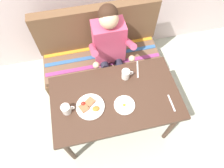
# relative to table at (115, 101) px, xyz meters

# --- Properties ---
(ground_plane) EXTENTS (8.00, 8.00, 0.00)m
(ground_plane) POSITION_rel_table_xyz_m (0.00, 0.00, -0.65)
(ground_plane) COLOR #ACB4A2
(table) EXTENTS (1.20, 0.70, 0.73)m
(table) POSITION_rel_table_xyz_m (0.00, 0.00, 0.00)
(table) COLOR #412A1E
(table) RESTS_ON ground
(couch) EXTENTS (1.44, 0.56, 1.00)m
(couch) POSITION_rel_table_xyz_m (0.00, 0.76, -0.32)
(couch) COLOR brown
(couch) RESTS_ON ground
(person) EXTENTS (0.45, 0.61, 1.21)m
(person) POSITION_rel_table_xyz_m (0.08, 0.59, 0.09)
(person) COLOR #BF4364
(person) RESTS_ON ground
(plate_breakfast) EXTENTS (0.26, 0.26, 0.05)m
(plate_breakfast) POSITION_rel_table_xyz_m (-0.25, -0.05, 0.09)
(plate_breakfast) COLOR white
(plate_breakfast) RESTS_ON table
(plate_eggs) EXTENTS (0.19, 0.19, 0.04)m
(plate_eggs) POSITION_rel_table_xyz_m (0.06, -0.10, 0.09)
(plate_eggs) COLOR white
(plate_eggs) RESTS_ON table
(coffee_mug) EXTENTS (0.12, 0.08, 0.10)m
(coffee_mug) POSITION_rel_table_xyz_m (0.15, 0.19, 0.13)
(coffee_mug) COLOR white
(coffee_mug) RESTS_ON table
(coffee_mug_second) EXTENTS (0.12, 0.08, 0.10)m
(coffee_mug_second) POSITION_rel_table_xyz_m (-0.45, -0.04, 0.13)
(coffee_mug_second) COLOR white
(coffee_mug_second) RESTS_ON table
(fork) EXTENTS (0.01, 0.17, 0.00)m
(fork) POSITION_rel_table_xyz_m (0.48, -0.17, 0.08)
(fork) COLOR silver
(fork) RESTS_ON table
(knife) EXTENTS (0.06, 0.20, 0.00)m
(knife) POSITION_rel_table_xyz_m (0.29, 0.25, 0.08)
(knife) COLOR silver
(knife) RESTS_ON table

